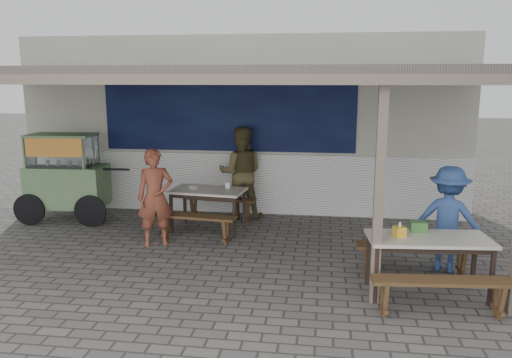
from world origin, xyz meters
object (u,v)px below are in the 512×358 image
object	(u,v)px
patron_wall_side	(241,173)
tissue_box	(400,232)
patron_street_side	(155,197)
donation_box	(419,227)
condiment_bowl	(193,188)
table_left	(208,194)
bench_left_street	(195,222)
vendor_cart	(66,174)
bench_left_wall	(220,204)
bench_right_street	(442,288)
table_right	(429,243)
bench_right_wall	(414,252)
condiment_jar	(228,185)
patron_right_table	(448,219)

from	to	relation	value
patron_wall_side	tissue_box	xyz separation A→B (m)	(2.53, -3.22, -0.07)
patron_street_side	tissue_box	world-z (taller)	patron_street_side
donation_box	condiment_bowl	distance (m)	4.06
condiment_bowl	patron_wall_side	bearing A→B (deg)	53.02
table_left	bench_left_street	size ratio (longest dim) A/B	0.97
patron_street_side	donation_box	distance (m)	4.07
table_left	vendor_cart	world-z (taller)	vendor_cart
table_left	condiment_bowl	xyz separation A→B (m)	(-0.26, 0.01, 0.10)
bench_left_wall	bench_right_street	size ratio (longest dim) A/B	0.87
table_right	bench_right_street	size ratio (longest dim) A/B	0.96
bench_right_wall	patron_street_side	distance (m)	4.03
bench_right_wall	donation_box	world-z (taller)	donation_box
bench_right_wall	condiment_jar	distance (m)	3.51
patron_wall_side	condiment_bowl	bearing A→B (deg)	46.49
bench_right_street	bench_left_street	bearing A→B (deg)	142.05
table_left	patron_wall_side	bearing A→B (deg)	71.66
patron_wall_side	vendor_cart	bearing A→B (deg)	4.95
patron_wall_side	donation_box	bearing A→B (deg)	126.55
bench_left_wall	bench_right_street	world-z (taller)	same
bench_right_street	vendor_cart	xyz separation A→B (m)	(-6.17, 3.14, 0.56)
tissue_box	donation_box	xyz separation A→B (m)	(0.27, 0.23, 0.00)
bench_left_wall	condiment_bowl	xyz separation A→B (m)	(-0.34, -0.63, 0.44)
table_left	patron_right_table	distance (m)	3.99
patron_street_side	condiment_bowl	bearing A→B (deg)	43.13
table_right	tissue_box	xyz separation A→B (m)	(-0.36, -0.02, 0.14)
bench_left_wall	bench_right_street	bearing A→B (deg)	-40.18
bench_left_wall	vendor_cart	distance (m)	2.95
table_left	table_right	bearing A→B (deg)	-27.86
table_left	patron_street_side	distance (m)	1.10
bench_left_wall	table_right	size ratio (longest dim) A/B	0.91
vendor_cart	patron_street_side	bearing A→B (deg)	-31.06
patron_right_table	condiment_jar	xyz separation A→B (m)	(-3.43, 1.53, 0.06)
patron_street_side	patron_right_table	world-z (taller)	patron_street_side
patron_street_side	donation_box	xyz separation A→B (m)	(3.89, -1.19, 0.03)
donation_box	condiment_jar	distance (m)	3.66
bench_right_street	condiment_bowl	xyz separation A→B (m)	(-3.63, 2.87, 0.43)
patron_wall_side	condiment_jar	distance (m)	0.78
bench_left_street	tissue_box	distance (m)	3.49
table_left	patron_wall_side	size ratio (longest dim) A/B	0.76
bench_left_street	patron_right_table	bearing A→B (deg)	-4.22
table_right	patron_street_side	xyz separation A→B (m)	(-3.98, 1.40, 0.12)
table_left	bench_right_wall	world-z (taller)	table_left
bench_left_wall	table_left	bearing A→B (deg)	-90.00
condiment_jar	vendor_cart	bearing A→B (deg)	178.07
bench_right_wall	table_right	bearing A→B (deg)	-90.00
patron_wall_side	patron_street_side	bearing A→B (deg)	52.18
bench_right_street	donation_box	bearing A→B (deg)	95.07
vendor_cart	donation_box	world-z (taller)	vendor_cart
patron_wall_side	donation_box	xyz separation A→B (m)	(2.80, -2.99, -0.07)
bench_right_wall	vendor_cart	world-z (taller)	vendor_cart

